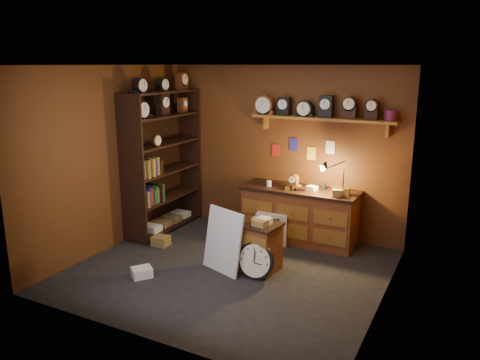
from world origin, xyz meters
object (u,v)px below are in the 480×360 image
Objects in this scene: shelving_unit at (161,155)px; workbench at (300,212)px; low_cabinet at (258,244)px; big_round_clock at (256,261)px.

workbench is at bearing 12.43° from shelving_unit.
low_cabinet is (-0.12, -1.26, -0.11)m from workbench.
workbench is at bearing 88.74° from big_round_clock.
low_cabinet is (2.12, -0.77, -0.89)m from shelving_unit.
big_round_clock is (2.21, -1.02, -1.01)m from shelving_unit.
workbench reaches higher than low_cabinet.
shelving_unit reaches higher than big_round_clock.
workbench is 1.53m from big_round_clock.
shelving_unit is at bearing 165.77° from low_cabinet.
workbench is (2.24, 0.49, -0.78)m from shelving_unit.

